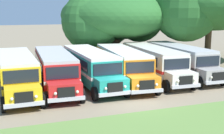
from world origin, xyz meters
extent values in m
plane|color=#84755B|center=(0.00, 0.00, 0.00)|extent=(220.00, 220.00, 0.00)
cube|color=yellow|center=(-7.41, 5.83, 1.55)|extent=(2.63, 9.23, 2.10)
cube|color=black|center=(-7.41, 5.83, 1.38)|extent=(2.66, 9.25, 0.24)
cube|color=black|center=(-6.14, 6.14, 2.05)|extent=(0.15, 8.00, 0.80)
cube|color=beige|center=(-7.41, 5.83, 2.71)|extent=(2.55, 9.13, 0.22)
cube|color=yellow|center=(-7.34, 0.53, 1.02)|extent=(2.22, 1.43, 1.05)
cube|color=black|center=(-7.33, -0.21, 1.05)|extent=(1.10, 0.12, 0.70)
cube|color=#B7B7BC|center=(-7.33, -0.25, 0.62)|extent=(2.40, 0.23, 0.24)
cube|color=black|center=(-7.35, 1.20, 2.05)|extent=(2.20, 0.09, 0.84)
cube|color=black|center=(-7.47, 10.45, 1.45)|extent=(0.90, 0.07, 1.30)
sphere|color=#EAE5C6|center=(-6.63, -0.25, 1.05)|extent=(0.20, 0.20, 0.20)
sphere|color=#EAE5C6|center=(-8.03, -0.27, 1.05)|extent=(0.20, 0.20, 0.20)
cylinder|color=black|center=(-6.14, 0.64, 0.50)|extent=(0.29, 1.00, 1.00)
cylinder|color=black|center=(-8.54, 0.61, 0.50)|extent=(0.29, 1.00, 1.00)
cylinder|color=black|center=(-6.25, 8.84, 0.50)|extent=(0.29, 1.00, 1.00)
cylinder|color=black|center=(-8.65, 8.81, 0.50)|extent=(0.29, 1.00, 1.00)
cube|color=red|center=(-4.44, 6.04, 1.55)|extent=(2.92, 9.30, 2.10)
cube|color=white|center=(-4.44, 6.04, 1.38)|extent=(2.95, 9.33, 0.24)
cube|color=black|center=(-3.16, 6.28, 2.05)|extent=(0.40, 7.99, 0.80)
cube|color=black|center=(-5.69, 6.40, 2.05)|extent=(0.40, 7.99, 0.80)
cube|color=#B2B2B7|center=(-4.44, 6.04, 2.71)|extent=(2.83, 9.20, 0.22)
cube|color=red|center=(-4.68, 0.75, 1.02)|extent=(2.26, 1.50, 1.05)
cube|color=black|center=(-4.71, 0.01, 1.05)|extent=(1.10, 0.15, 0.70)
cube|color=#B7B7BC|center=(-4.72, -0.03, 0.62)|extent=(2.41, 0.31, 0.24)
cube|color=black|center=(-4.65, 1.42, 2.05)|extent=(2.20, 0.16, 0.84)
cube|color=white|center=(-4.23, 10.66, 1.45)|extent=(0.90, 0.10, 1.30)
sphere|color=#EAE5C6|center=(-4.02, -0.07, 1.05)|extent=(0.20, 0.20, 0.20)
sphere|color=#EAE5C6|center=(-5.42, -0.01, 1.05)|extent=(0.20, 0.20, 0.20)
cylinder|color=black|center=(-3.48, 0.79, 0.50)|extent=(0.33, 1.01, 1.00)
cylinder|color=black|center=(-5.87, 0.90, 0.50)|extent=(0.33, 1.01, 1.00)
cylinder|color=black|center=(-3.10, 8.99, 0.50)|extent=(0.33, 1.01, 1.00)
cylinder|color=black|center=(-5.50, 9.09, 0.50)|extent=(0.33, 1.01, 1.00)
cube|color=teal|center=(-1.44, 6.16, 1.55)|extent=(2.65, 9.24, 2.10)
cube|color=white|center=(-1.44, 6.16, 1.38)|extent=(2.68, 9.26, 0.24)
cube|color=black|center=(-0.17, 6.48, 2.05)|extent=(0.17, 8.00, 0.80)
cube|color=black|center=(-2.71, 6.43, 2.05)|extent=(0.17, 8.00, 0.80)
cube|color=silver|center=(-1.44, 6.16, 2.71)|extent=(2.57, 9.14, 0.22)
cube|color=teal|center=(-1.35, 0.86, 1.02)|extent=(2.22, 1.44, 1.05)
cube|color=black|center=(-1.34, 0.12, 1.05)|extent=(1.10, 0.12, 0.70)
cube|color=#B7B7BC|center=(-1.34, 0.08, 0.62)|extent=(2.40, 0.24, 0.24)
cube|color=black|center=(-1.36, 1.53, 2.05)|extent=(2.20, 0.10, 0.84)
cube|color=white|center=(-1.51, 10.77, 1.45)|extent=(0.90, 0.07, 1.30)
sphere|color=#EAE5C6|center=(-0.64, 0.08, 1.05)|extent=(0.20, 0.20, 0.20)
sphere|color=#EAE5C6|center=(-2.04, 0.05, 1.05)|extent=(0.20, 0.20, 0.20)
cylinder|color=black|center=(-0.15, 0.98, 0.50)|extent=(0.30, 1.00, 1.00)
cylinder|color=black|center=(-2.55, 0.94, 0.50)|extent=(0.30, 1.00, 1.00)
cylinder|color=black|center=(-0.29, 9.17, 0.50)|extent=(0.30, 1.00, 1.00)
cylinder|color=black|center=(-2.69, 9.14, 0.50)|extent=(0.30, 1.00, 1.00)
cube|color=orange|center=(1.48, 5.97, 1.55)|extent=(3.26, 9.38, 2.10)
cube|color=white|center=(1.48, 5.97, 1.38)|extent=(3.29, 9.40, 0.24)
cube|color=black|center=(2.77, 6.16, 2.05)|extent=(0.71, 7.98, 0.80)
cube|color=black|center=(0.24, 6.37, 2.05)|extent=(0.71, 7.98, 0.80)
cube|color=silver|center=(1.48, 5.97, 2.71)|extent=(3.17, 9.27, 0.22)
cube|color=orange|center=(1.04, 0.69, 1.02)|extent=(2.31, 1.58, 1.05)
cube|color=black|center=(0.98, -0.05, 1.05)|extent=(1.10, 0.19, 0.70)
cube|color=#B7B7BC|center=(0.97, -0.09, 0.62)|extent=(2.41, 0.40, 0.24)
cube|color=black|center=(1.09, 1.36, 2.05)|extent=(2.20, 0.24, 0.84)
cube|color=white|center=(1.87, 10.57, 1.45)|extent=(0.90, 0.14, 1.30)
sphere|color=#EAE5C6|center=(1.67, -0.16, 1.05)|extent=(0.20, 0.20, 0.20)
sphere|color=#EAE5C6|center=(0.27, -0.04, 1.05)|extent=(0.20, 0.20, 0.20)
cylinder|color=black|center=(2.24, 0.69, 0.50)|extent=(0.36, 1.02, 1.00)
cylinder|color=black|center=(-0.15, 0.89, 0.50)|extent=(0.36, 1.02, 1.00)
cylinder|color=black|center=(2.93, 8.86, 0.50)|extent=(0.36, 1.02, 1.00)
cylinder|color=black|center=(0.54, 9.06, 0.50)|extent=(0.36, 1.02, 1.00)
cube|color=silver|center=(4.61, 6.24, 1.55)|extent=(2.91, 9.30, 2.10)
cube|color=red|center=(4.61, 6.24, 1.38)|extent=(2.95, 9.33, 0.24)
cube|color=black|center=(5.89, 6.49, 2.05)|extent=(0.40, 7.99, 0.80)
cube|color=black|center=(3.35, 6.60, 2.05)|extent=(0.40, 7.99, 0.80)
cube|color=beige|center=(4.61, 6.24, 2.71)|extent=(2.83, 9.20, 0.22)
cube|color=silver|center=(4.37, 0.95, 1.02)|extent=(2.26, 1.50, 1.05)
cube|color=black|center=(4.33, 0.21, 1.05)|extent=(1.10, 0.15, 0.70)
cube|color=#B7B7BC|center=(4.33, 0.17, 0.62)|extent=(2.41, 0.31, 0.24)
cube|color=black|center=(4.40, 1.62, 2.05)|extent=(2.20, 0.16, 0.84)
cube|color=red|center=(4.81, 10.86, 1.45)|extent=(0.90, 0.10, 1.30)
sphere|color=#EAE5C6|center=(5.03, 0.13, 1.05)|extent=(0.20, 0.20, 0.20)
sphere|color=#EAE5C6|center=(3.63, 0.19, 1.05)|extent=(0.20, 0.20, 0.20)
cylinder|color=black|center=(5.57, 0.99, 0.50)|extent=(0.33, 1.01, 1.00)
cylinder|color=black|center=(3.17, 1.10, 0.50)|extent=(0.33, 1.01, 1.00)
cylinder|color=black|center=(5.94, 9.19, 0.50)|extent=(0.33, 1.01, 1.00)
cylinder|color=black|center=(3.54, 9.29, 0.50)|extent=(0.33, 1.01, 1.00)
cube|color=#9E9993|center=(7.60, 6.49, 1.55)|extent=(2.68, 9.25, 2.10)
cube|color=#282828|center=(7.60, 6.49, 1.38)|extent=(2.71, 9.27, 0.24)
cube|color=black|center=(8.87, 6.76, 2.05)|extent=(0.20, 8.00, 0.80)
cube|color=black|center=(6.33, 6.81, 2.05)|extent=(0.20, 8.00, 0.80)
cube|color=#B2B2B7|center=(7.60, 6.49, 2.71)|extent=(2.60, 9.15, 0.22)
cube|color=#9E9993|center=(7.49, 1.19, 1.02)|extent=(2.23, 1.44, 1.05)
cube|color=black|center=(7.48, 0.45, 1.05)|extent=(1.10, 0.12, 0.70)
cube|color=#B7B7BC|center=(7.47, 0.41, 0.62)|extent=(2.40, 0.25, 0.24)
cube|color=black|center=(7.50, 1.86, 2.05)|extent=(2.20, 0.10, 0.84)
cube|color=#282828|center=(7.69, 11.10, 1.45)|extent=(0.90, 0.08, 1.30)
sphere|color=#EAE5C6|center=(6.77, 0.41, 1.05)|extent=(0.20, 0.20, 0.20)
cylinder|color=black|center=(8.69, 1.26, 0.50)|extent=(0.30, 1.01, 1.00)
cylinder|color=black|center=(6.29, 1.31, 0.50)|extent=(0.30, 1.01, 1.00)
cylinder|color=black|center=(8.86, 9.46, 0.50)|extent=(0.30, 1.01, 1.00)
cylinder|color=black|center=(6.46, 9.51, 0.50)|extent=(0.30, 1.01, 1.00)
cylinder|color=brown|center=(4.21, 14.67, 1.76)|extent=(1.00, 1.00, 3.53)
ellipsoid|color=#286028|center=(4.21, 14.67, 5.61)|extent=(12.65, 12.28, 5.56)
sphere|color=#286028|center=(8.02, 16.28, 5.20)|extent=(6.04, 6.04, 6.04)
sphere|color=#286028|center=(0.99, 13.67, 4.96)|extent=(6.59, 6.59, 6.59)
sphere|color=#286028|center=(4.21, 18.69, 5.43)|extent=(7.93, 7.93, 7.93)
cylinder|color=brown|center=(15.03, 11.68, 2.28)|extent=(0.75, 0.75, 4.56)
ellipsoid|color=#286028|center=(15.03, 11.68, 6.90)|extent=(14.04, 14.29, 6.24)
sphere|color=#286028|center=(10.84, 10.38, 6.38)|extent=(7.38, 7.38, 7.38)
sphere|color=#286028|center=(15.03, 15.61, 6.32)|extent=(7.46, 7.46, 7.46)
camera|label=1|loc=(-8.33, -18.33, 6.26)|focal=48.19mm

